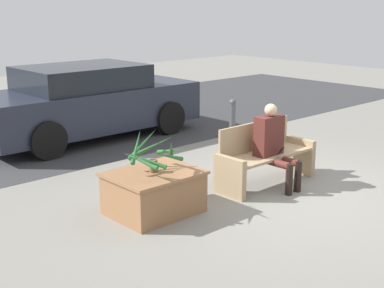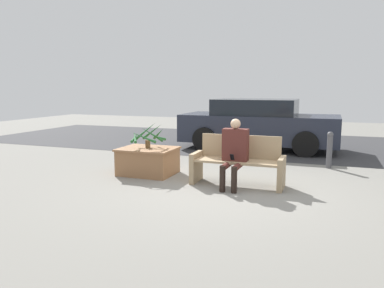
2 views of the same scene
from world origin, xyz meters
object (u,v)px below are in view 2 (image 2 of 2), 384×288
bench (238,162)px  parked_car (258,124)px  bollard_post (330,149)px  person_seated (234,150)px  planter_box (148,160)px  potted_plant (148,136)px

bench → parked_car: parked_car is taller
parked_car → bollard_post: parked_car is taller
person_seated → parked_car: size_ratio=0.28×
person_seated → planter_box: person_seated is taller
potted_plant → person_seated: bearing=-10.9°
potted_plant → parked_car: bearing=69.3°
potted_plant → bollard_post: 4.07m
person_seated → parked_car: parked_car is taller
potted_plant → bollard_post: size_ratio=0.92×
bench → parked_car: 4.29m
bench → parked_car: size_ratio=0.38×
bench → potted_plant: bearing=174.7°
person_seated → planter_box: bearing=168.9°
bollard_post → bench: bearing=-126.5°
planter_box → person_seated: bearing=-11.1°
parked_car → bollard_post: bearing=-46.6°
potted_plant → parked_car: parked_car is taller
bollard_post → planter_box: bearing=-151.2°
potted_plant → bollard_post: bearing=28.9°
person_seated → potted_plant: (-1.93, 0.37, 0.12)m
planter_box → potted_plant: (0.00, -0.01, 0.51)m
bench → person_seated: size_ratio=1.37×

